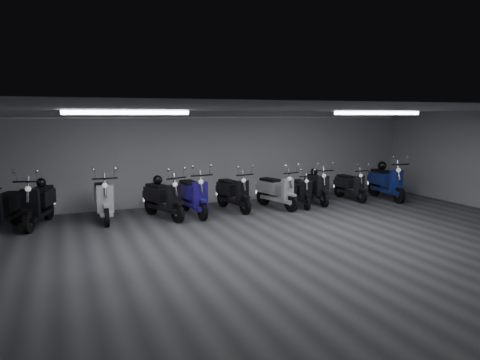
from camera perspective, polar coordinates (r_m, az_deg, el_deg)
name	(u,v)px	position (r m, az deg, el deg)	size (l,w,h in m)	color
floor	(287,247)	(9.33, 6.06, -8.50)	(14.00, 10.00, 0.01)	#38383A
ceiling	(289,109)	(8.93, 6.34, 9.03)	(14.00, 10.00, 0.01)	gray
back_wall	(210,158)	(13.60, -3.90, 2.89)	(14.00, 0.01, 2.80)	#99999B
fluor_strip_left	(127,113)	(8.94, -14.29, 8.40)	(2.40, 0.18, 0.08)	white
fluor_strip_right	(378,113)	(11.45, 17.31, 8.22)	(2.40, 0.18, 0.08)	white
conduit	(210,117)	(13.46, -3.83, 8.03)	(0.05, 0.05, 13.60)	white
scooter_0	(3,202)	(11.72, -28.18, -2.51)	(0.61, 1.84, 1.37)	black
scooter_1	(38,196)	(11.80, -24.54, -1.91)	(0.67, 2.00, 1.49)	black
scooter_2	(103,193)	(11.81, -17.18, -1.57)	(0.66, 1.97, 1.47)	#BBBBBF
scooter_3	(163,192)	(11.69, -9.83, -1.55)	(0.63, 1.90, 1.41)	black
scooter_4	(193,189)	(11.94, -6.04, -1.16)	(0.65, 1.96, 1.46)	navy
scooter_5	(234,187)	(12.50, -0.84, -0.91)	(0.61, 1.82, 1.36)	black
scooter_6	(277,185)	(12.85, 4.76, -0.67)	(0.61, 1.83, 1.36)	#B0B0B4
scooter_7	(301,186)	(13.22, 7.87, -0.82)	(0.54, 1.62, 1.20)	black
scooter_8	(317,182)	(13.76, 9.86, -0.21)	(0.60, 1.80, 1.34)	black
scooter_9	(351,181)	(14.48, 14.02, -0.12)	(0.56, 1.67, 1.24)	black
scooter_10	(387,177)	(14.89, 18.34, 0.43)	(0.67, 2.01, 1.49)	navy
helmet_0	(382,166)	(15.08, 17.80, 1.77)	(0.28, 0.28, 0.28)	black
helmet_1	(314,172)	(13.95, 9.50, 1.06)	(0.23, 0.23, 0.23)	black
helmet_2	(158,180)	(11.87, -10.55, 0.02)	(0.25, 0.25, 0.25)	black
helmet_3	(41,183)	(12.02, -24.19, -0.30)	(0.23, 0.23, 0.23)	black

